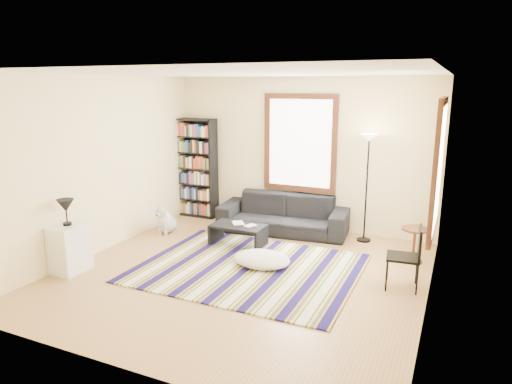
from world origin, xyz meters
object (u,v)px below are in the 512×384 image
at_px(floor_lamp, 366,189).
at_px(folding_chair, 403,257).
at_px(coffee_table, 238,235).
at_px(white_cabinet, 70,248).
at_px(dog, 167,219).
at_px(floor_cushion, 262,259).
at_px(bookshelf, 195,168).
at_px(side_table, 414,245).
at_px(sofa, 284,214).

bearing_deg(floor_lamp, folding_chair, -63.66).
bearing_deg(floor_lamp, coffee_table, -149.58).
distance_m(white_cabinet, dog, 2.08).
relative_size(floor_lamp, folding_chair, 2.16).
bearing_deg(floor_cushion, white_cabinet, -151.85).
relative_size(bookshelf, side_table, 3.70).
bearing_deg(dog, white_cabinet, -99.80).
xyz_separation_m(sofa, coffee_table, (-0.43, -1.01, -0.16)).
bearing_deg(floor_cushion, coffee_table, 137.49).
distance_m(side_table, dog, 4.29).
xyz_separation_m(bookshelf, white_cabinet, (-0.12, -3.26, -0.65)).
xyz_separation_m(coffee_table, white_cabinet, (-1.73, -1.98, 0.17)).
relative_size(bookshelf, floor_cushion, 2.30).
relative_size(sofa, coffee_table, 2.60).
distance_m(coffee_table, dog, 1.50).
height_order(bookshelf, coffee_table, bookshelf).
height_order(coffee_table, folding_chair, folding_chair).
relative_size(bookshelf, folding_chair, 2.33).
distance_m(folding_chair, dog, 4.27).
distance_m(floor_cushion, dog, 2.35).
height_order(side_table, dog, side_table).
distance_m(bookshelf, side_table, 4.52).
bearing_deg(dog, coffee_table, -6.53).
xyz_separation_m(sofa, bookshelf, (-2.03, 0.27, 0.66)).
bearing_deg(coffee_table, sofa, 66.96).
bearing_deg(side_table, bookshelf, 169.25).
relative_size(floor_cushion, side_table, 1.61).
height_order(coffee_table, side_table, side_table).
height_order(sofa, coffee_table, sofa).
height_order(bookshelf, white_cabinet, bookshelf).
height_order(bookshelf, floor_cushion, bookshelf).
bearing_deg(coffee_table, dog, 176.90).
bearing_deg(folding_chair, bookshelf, 150.53).
relative_size(floor_lamp, white_cabinet, 2.66).
bearing_deg(floor_cushion, floor_lamp, 56.86).
xyz_separation_m(floor_cushion, side_table, (2.05, 1.12, 0.16)).
bearing_deg(dog, folding_chair, -12.29).
distance_m(coffee_table, white_cabinet, 2.63).
height_order(folding_chair, white_cabinet, folding_chair).
distance_m(floor_lamp, white_cabinet, 4.79).
height_order(floor_lamp, white_cabinet, floor_lamp).
relative_size(coffee_table, side_table, 1.67).
distance_m(bookshelf, folding_chair, 4.75).
distance_m(floor_cushion, side_table, 2.34).
bearing_deg(bookshelf, floor_lamp, -2.79).
height_order(sofa, bookshelf, bookshelf).
bearing_deg(dog, floor_cushion, -22.04).
relative_size(sofa, floor_cushion, 2.69).
bearing_deg(white_cabinet, coffee_table, 48.59).
bearing_deg(coffee_table, side_table, 9.17).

